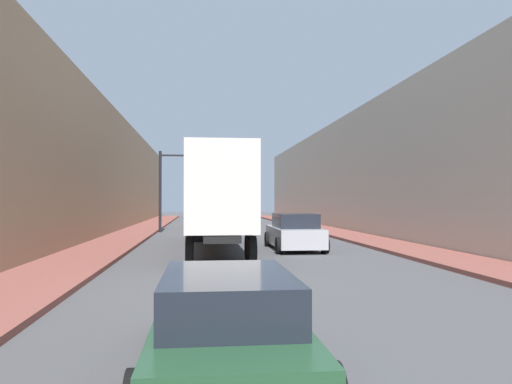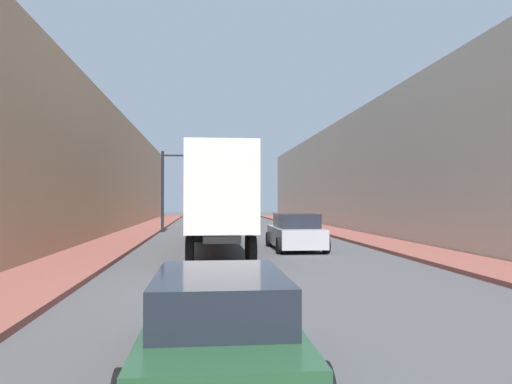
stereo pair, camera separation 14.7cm
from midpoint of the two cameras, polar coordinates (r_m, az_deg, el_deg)
The scene contains 8 objects.
sidewalk_right at distance 31.69m, azimuth 10.25°, elevation -4.85°, with size 2.69×80.00×0.15m.
sidewalk_left at distance 30.70m, azimuth -14.62°, elevation -4.96°, with size 2.69×80.00×0.15m.
building_right at distance 33.19m, azimuth 17.44°, elevation 2.52°, with size 6.00×80.00×8.45m.
building_left at distance 31.61m, azimuth -22.41°, elevation 2.67°, with size 6.00×80.00×8.38m.
semi_truck at distance 22.44m, azimuth -4.76°, elevation -0.60°, with size 2.45×13.50×4.21m.
sedan_car at distance 6.58m, azimuth -4.04°, elevation -14.82°, with size 2.03×4.65×1.30m.
suv_car at distance 22.56m, azimuth 4.22°, elevation -4.63°, with size 2.19×4.79×1.63m.
traffic_signal_gantry at distance 35.59m, azimuth -8.60°, elevation 1.84°, with size 6.11×0.35×5.71m.
Camera 1 is at (-2.38, -0.30, 2.19)m, focal length 35.00 mm.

